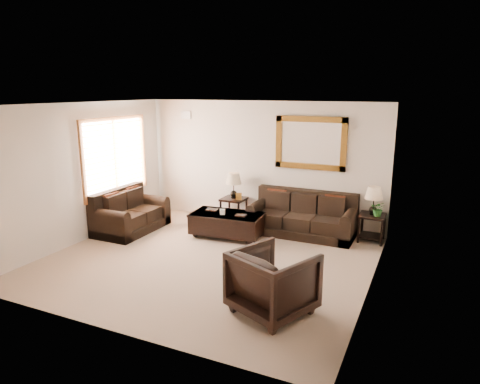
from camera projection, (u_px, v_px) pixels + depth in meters
The scene contains 11 objects.
room at pixel (207, 186), 7.23m from camera, with size 5.51×5.01×2.71m.
window at pixel (116, 156), 9.07m from camera, with size 0.07×1.96×1.66m.
mirror at pixel (310, 143), 8.85m from camera, with size 1.50×0.06×1.10m.
air_vent at pixel (186, 115), 9.96m from camera, with size 0.25×0.02×0.18m, color #999999.
sofa at pixel (302, 219), 8.87m from camera, with size 2.15×0.93×0.88m.
loveseat at pixel (129, 215), 9.08m from camera, with size 0.94×1.58×0.89m.
end_table_left at pixel (234, 190), 9.54m from camera, with size 0.51×0.51×1.13m.
end_table_right at pixel (373, 206), 8.33m from camera, with size 0.50×0.50×1.10m.
coffee_table at pixel (227, 222), 8.69m from camera, with size 1.51×0.91×0.61m.
armchair at pixel (273, 279), 5.67m from camera, with size 0.94×0.88×0.97m, color black.
potted_plant at pixel (378, 210), 8.22m from camera, with size 0.28×0.31×0.24m, color #20561D.
Camera 1 is at (3.45, -6.18, 2.94)m, focal length 32.00 mm.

